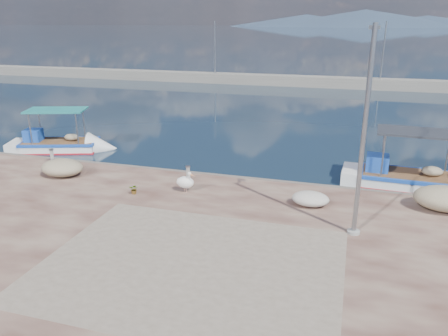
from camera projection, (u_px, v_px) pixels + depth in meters
The scene contains 15 objects.
ground at pixel (195, 231), 16.46m from camera, with size 1400.00×1400.00×0.00m, color #162635.
quay at pixel (112, 328), 10.94m from camera, with size 44.00×22.00×0.50m, color #43221D.
quay_patch at pixel (192, 264), 13.31m from camera, with size 9.00×7.00×0.01m, color gray.
breakwater at pixel (310, 81), 52.58m from camera, with size 120.00×2.20×7.50m.
mountains at pixel (361, 19), 602.21m from camera, with size 370.00×280.00×22.00m.
boat_left at pixel (59, 147), 26.71m from camera, with size 6.47×3.89×2.96m.
boat_right at pixel (410, 182), 20.84m from camera, with size 6.70×2.45×3.18m.
pelican at pixel (186, 182), 18.77m from camera, with size 1.02×0.72×0.98m.
lamp_post at pixel (363, 142), 14.22m from camera, with size 0.44×0.96×7.00m.
bollard_near at pixel (188, 172), 20.20m from camera, with size 0.23×0.23×0.70m.
bollard_far at pixel (52, 155), 22.75m from camera, with size 0.24×0.24×0.72m.
potted_plant at pixel (134, 189), 18.64m from camera, with size 0.39×0.34×0.44m, color #33722D.
net_pile_b at pixel (62, 168), 20.80m from camera, with size 2.04×1.58×0.79m, color #BFAF8E.
net_pile_d at pixel (310, 199), 17.48m from camera, with size 1.49×1.12×0.56m, color beige.
net_pile_c at pixel (446, 199), 16.99m from camera, with size 2.41×1.72×0.95m, color #BFAF8E.
Camera 1 is at (5.28, -13.90, 7.55)m, focal length 35.00 mm.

